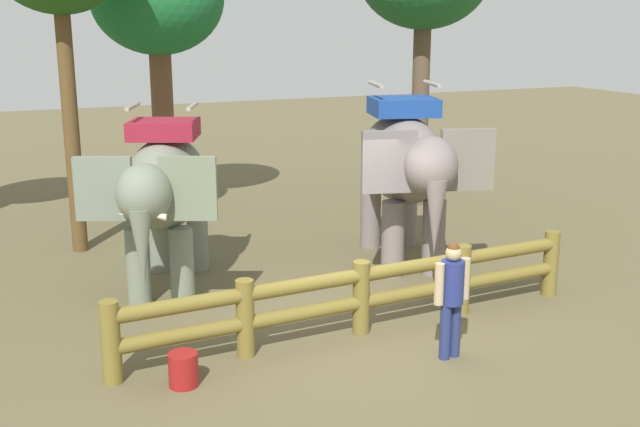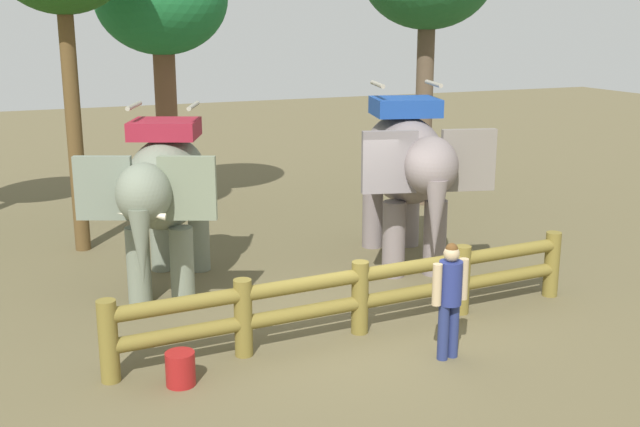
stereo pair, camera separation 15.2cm
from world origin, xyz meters
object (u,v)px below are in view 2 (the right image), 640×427
at_px(tree_back_center, 161,3).
at_px(log_fence, 360,292).
at_px(feed_bucket, 180,369).
at_px(elephant_near_left, 165,189).
at_px(elephant_center, 407,165).
at_px(tourist_woman_in_black, 450,292).

bearing_deg(tree_back_center, log_fence, -83.07).
xyz_separation_m(log_fence, feed_bucket, (-2.70, -0.62, -0.40)).
bearing_deg(elephant_near_left, log_fence, -53.04).
height_order(log_fence, feed_bucket, log_fence).
distance_m(log_fence, elephant_center, 3.54).
xyz_separation_m(log_fence, tree_back_center, (-0.97, 7.95, 4.00)).
bearing_deg(tourist_woman_in_black, elephant_near_left, 125.07).
relative_size(elephant_near_left, elephant_center, 0.92).
relative_size(elephant_near_left, tourist_woman_in_black, 2.28).
height_order(log_fence, elephant_center, elephant_center).
bearing_deg(elephant_near_left, feed_bucket, -99.79).
relative_size(elephant_center, tourist_woman_in_black, 2.47).
height_order(tourist_woman_in_black, tree_back_center, tree_back_center).
distance_m(elephant_near_left, elephant_center, 4.23).
bearing_deg(elephant_near_left, elephant_center, -3.24).
bearing_deg(elephant_center, feed_bucket, -146.57).
height_order(tourist_woman_in_black, feed_bucket, tourist_woman_in_black).
relative_size(log_fence, elephant_near_left, 2.01).
height_order(tree_back_center, feed_bucket, tree_back_center).
relative_size(tree_back_center, feed_bucket, 14.13).
xyz_separation_m(tourist_woman_in_black, feed_bucket, (-3.40, 0.58, -0.70)).
xyz_separation_m(log_fence, elephant_center, (2.12, 2.56, 1.21)).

